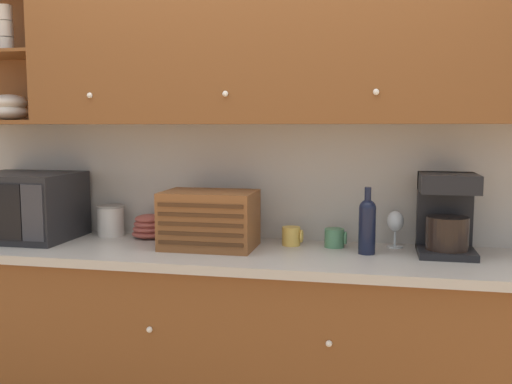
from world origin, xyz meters
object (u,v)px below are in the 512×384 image
(coffee_maker, at_px, (447,214))
(mug_blue_second, at_px, (335,238))
(bread_box, at_px, (210,220))
(wine_bottle, at_px, (367,224))
(microwave, at_px, (25,206))
(wine_glass, at_px, (395,223))
(mug, at_px, (292,236))
(storage_canister, at_px, (111,221))
(bowl_stack_on_counter, at_px, (149,227))

(coffee_maker, bearing_deg, mug_blue_second, 174.85)
(bread_box, height_order, wine_bottle, wine_bottle)
(microwave, height_order, wine_glass, microwave)
(mug, relative_size, wine_glass, 0.57)
(bread_box, bearing_deg, microwave, 178.87)
(storage_canister, height_order, wine_glass, wine_glass)
(microwave, relative_size, coffee_maker, 1.38)
(microwave, xyz_separation_m, mug, (1.32, 0.11, -0.12))
(storage_canister, bearing_deg, microwave, -157.69)
(bread_box, relative_size, mug_blue_second, 4.11)
(bowl_stack_on_counter, bearing_deg, storage_canister, 175.82)
(mug_blue_second, relative_size, wine_bottle, 0.35)
(wine_bottle, bearing_deg, mug, 162.35)
(microwave, bearing_deg, mug_blue_second, 4.06)
(bread_box, xyz_separation_m, mug, (0.36, 0.13, -0.09))
(bread_box, bearing_deg, mug, 19.20)
(bread_box, bearing_deg, mug_blue_second, 12.66)
(microwave, xyz_separation_m, storage_canister, (0.38, 0.16, -0.09))
(storage_canister, relative_size, coffee_maker, 0.44)
(microwave, distance_m, bread_box, 0.96)
(wine_bottle, bearing_deg, wine_glass, 52.76)
(bread_box, xyz_separation_m, wine_glass, (0.83, 0.18, -0.02))
(mug_blue_second, bearing_deg, storage_canister, 177.59)
(bowl_stack_on_counter, bearing_deg, microwave, -166.78)
(microwave, height_order, coffee_maker, coffee_maker)
(wine_bottle, distance_m, coffee_maker, 0.35)
(microwave, bearing_deg, storage_canister, 22.31)
(microwave, height_order, bowl_stack_on_counter, microwave)
(wine_glass, bearing_deg, mug_blue_second, -168.88)
(storage_canister, bearing_deg, mug_blue_second, -2.41)
(storage_canister, distance_m, mug, 0.94)
(storage_canister, bearing_deg, bowl_stack_on_counter, -4.18)
(microwave, relative_size, mug, 5.01)
(mug_blue_second, height_order, wine_glass, wine_glass)
(storage_canister, bearing_deg, bread_box, -16.84)
(storage_canister, height_order, wine_bottle, wine_bottle)
(mug, distance_m, coffee_maker, 0.70)
(bread_box, bearing_deg, coffee_maker, 4.54)
(storage_canister, bearing_deg, wine_glass, 0.21)
(bowl_stack_on_counter, height_order, mug, bowl_stack_on_counter)
(wine_bottle, bearing_deg, bowl_stack_on_counter, 172.40)
(wine_glass, distance_m, coffee_maker, 0.24)
(bowl_stack_on_counter, xyz_separation_m, mug_blue_second, (0.92, -0.03, -0.01))
(microwave, height_order, storage_canister, microwave)
(bowl_stack_on_counter, height_order, wine_glass, wine_glass)
(microwave, bearing_deg, bread_box, -1.13)
(wine_bottle, bearing_deg, bread_box, -178.71)
(coffee_maker, bearing_deg, bread_box, -175.46)
(bowl_stack_on_counter, distance_m, coffee_maker, 1.41)
(mug_blue_second, bearing_deg, bread_box, -167.34)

